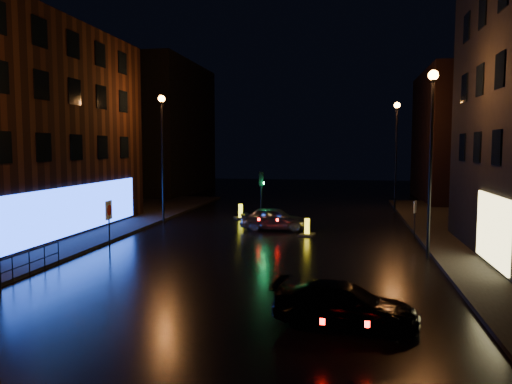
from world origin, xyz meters
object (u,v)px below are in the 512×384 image
at_px(dark_sedan, 345,305).
at_px(bollard_near, 307,232).
at_px(silver_hatchback, 274,219).
at_px(road_sign_right, 415,210).
at_px(road_sign_left, 109,215).
at_px(bollard_far, 241,215).
at_px(traffic_signal, 261,218).

bearing_deg(dark_sedan, bollard_near, 15.90).
relative_size(dark_sedan, bollard_near, 3.31).
relative_size(silver_hatchback, bollard_near, 3.29).
distance_m(dark_sedan, road_sign_right, 15.20).
distance_m(road_sign_left, road_sign_right, 16.30).
bearing_deg(bollard_far, dark_sedan, -94.93).
bearing_deg(traffic_signal, road_sign_right, -16.14).
xyz_separation_m(bollard_near, bollard_far, (-5.13, 5.88, 0.01)).
distance_m(bollard_near, road_sign_left, 11.22).
xyz_separation_m(silver_hatchback, road_sign_right, (8.04, -1.04, 0.84)).
height_order(silver_hatchback, road_sign_left, road_sign_left).
xyz_separation_m(traffic_signal, dark_sedan, (5.33, -17.33, 0.09)).
height_order(silver_hatchback, road_sign_right, road_sign_right).
xyz_separation_m(silver_hatchback, dark_sedan, (4.27, -15.74, -0.10)).
bearing_deg(traffic_signal, bollard_far, 125.37).
relative_size(dark_sedan, road_sign_left, 1.59).
distance_m(bollard_near, road_sign_right, 6.09).
relative_size(bollard_near, bollard_far, 0.89).
xyz_separation_m(silver_hatchback, bollard_far, (-3.02, 4.35, -0.47)).
bearing_deg(bollard_near, bollard_far, 142.50).
height_order(traffic_signal, road_sign_right, traffic_signal).
distance_m(traffic_signal, dark_sedan, 18.13).
xyz_separation_m(silver_hatchback, road_sign_left, (-6.36, -8.68, 1.24)).
xyz_separation_m(dark_sedan, road_sign_left, (-10.63, 7.06, 1.34)).
distance_m(traffic_signal, bollard_near, 4.46).
bearing_deg(silver_hatchback, dark_sedan, -165.54).
height_order(traffic_signal, road_sign_left, traffic_signal).
distance_m(bollard_near, bollard_far, 7.80).
bearing_deg(bollard_near, road_sign_left, -128.40).
xyz_separation_m(bollard_near, road_sign_right, (5.93, 0.49, 1.32)).
height_order(bollard_far, road_sign_right, road_sign_right).
bearing_deg(dark_sedan, bollard_far, 27.19).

